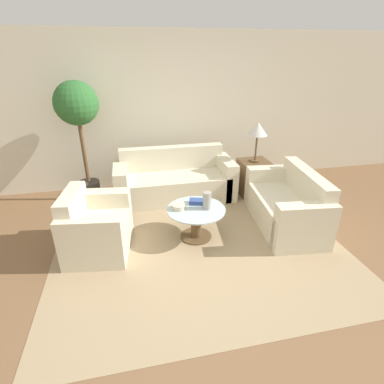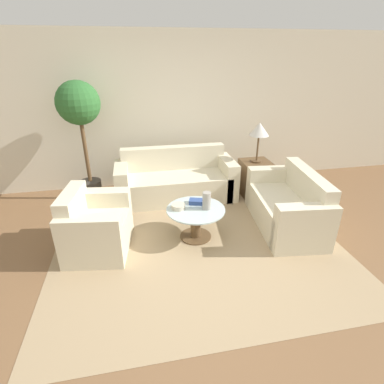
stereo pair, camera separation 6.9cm
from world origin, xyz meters
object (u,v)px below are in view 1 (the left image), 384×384
object	(u,v)px
potted_plant	(78,115)
book_stack	(197,202)
coffee_table	(196,219)
sofa_main	(174,181)
table_lamp	(258,130)
bowl	(179,207)
armchair	(94,229)
vase	(207,201)
loveseat	(289,206)

from	to	relation	value
potted_plant	book_stack	distance (m)	2.23
coffee_table	book_stack	size ratio (longest dim) A/B	3.50
sofa_main	coffee_table	size ratio (longest dim) A/B	2.56
table_lamp	bowl	size ratio (longest dim) A/B	3.69
coffee_table	book_stack	xyz separation A→B (m)	(0.04, 0.14, 0.18)
armchair	potted_plant	world-z (taller)	potted_plant
vase	sofa_main	bearing A→B (deg)	99.25
sofa_main	loveseat	xyz separation A→B (m)	(1.43, -1.23, 0.00)
armchair	potted_plant	distance (m)	1.86
loveseat	table_lamp	size ratio (longest dim) A/B	2.37
sofa_main	table_lamp	size ratio (longest dim) A/B	2.99
sofa_main	loveseat	size ratio (longest dim) A/B	1.26
loveseat	table_lamp	xyz separation A→B (m)	(-0.08, 1.07, 0.83)
table_lamp	loveseat	bearing A→B (deg)	-85.50
sofa_main	book_stack	bearing A→B (deg)	-84.18
vase	armchair	bearing A→B (deg)	178.83
table_lamp	coffee_table	bearing A→B (deg)	-138.43
sofa_main	vase	bearing A→B (deg)	-80.75
armchair	loveseat	xyz separation A→B (m)	(2.63, 0.05, -0.00)
table_lamp	bowl	xyz separation A→B (m)	(-1.49, -1.07, -0.66)
loveseat	vase	bearing A→B (deg)	-79.98
potted_plant	vase	xyz separation A→B (m)	(1.61, -1.51, -0.85)
coffee_table	book_stack	bearing A→B (deg)	75.11
armchair	vase	bearing A→B (deg)	-83.09
sofa_main	vase	distance (m)	1.35
table_lamp	bowl	bearing A→B (deg)	-144.12
potted_plant	bowl	world-z (taller)	potted_plant
loveseat	vase	size ratio (longest dim) A/B	6.66
book_stack	sofa_main	bearing A→B (deg)	112.69
table_lamp	potted_plant	distance (m)	2.78
sofa_main	coffee_table	world-z (taller)	sofa_main
vase	potted_plant	bearing A→B (deg)	136.81
table_lamp	potted_plant	world-z (taller)	potted_plant
potted_plant	coffee_table	bearing A→B (deg)	-45.28
coffee_table	loveseat	bearing A→B (deg)	2.37
coffee_table	bowl	xyz separation A→B (m)	(-0.22, 0.05, 0.18)
coffee_table	potted_plant	bearing A→B (deg)	134.72
armchair	vase	distance (m)	1.44
loveseat	coffee_table	distance (m)	1.35
bowl	book_stack	world-z (taller)	bowl
coffee_table	table_lamp	size ratio (longest dim) A/B	1.17
armchair	table_lamp	world-z (taller)	table_lamp
vase	table_lamp	bearing A→B (deg)	45.36
loveseat	bowl	world-z (taller)	loveseat
table_lamp	book_stack	distance (m)	1.70
bowl	armchair	bearing A→B (deg)	-177.70
coffee_table	vase	size ratio (longest dim) A/B	3.29
coffee_table	vase	world-z (taller)	vase
loveseat	book_stack	bearing A→B (deg)	-87.52
sofa_main	bowl	xyz separation A→B (m)	(-0.14, -1.24, 0.17)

